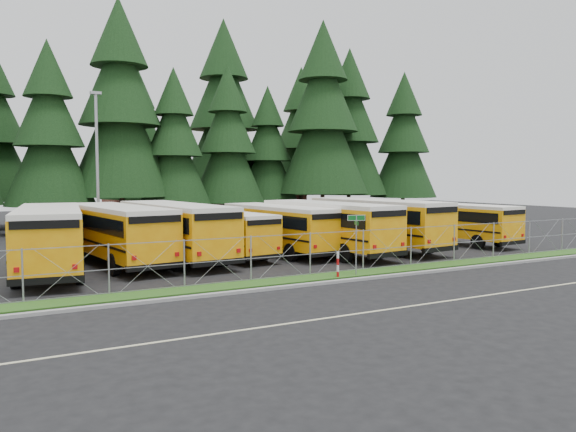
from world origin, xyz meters
The scene contains 28 objects.
ground centered at (0.00, 0.00, 0.00)m, with size 120.00×120.00×0.00m, color black.
curb centered at (0.00, -3.10, 0.06)m, with size 50.00×0.25×0.12m, color gray.
grass_verge centered at (0.00, -1.70, 0.03)m, with size 50.00×1.40×0.06m, color #194614.
road_lane_line centered at (0.00, -8.00, 0.01)m, with size 50.00×0.12×0.01m, color beige.
chainlink_fence centered at (0.00, -1.00, 1.00)m, with size 44.00×0.10×2.00m, color #999BA1, non-canonical shape.
brick_building centered at (6.00, 40.00, 3.00)m, with size 22.00×10.00×6.00m, color brown.
bus_0 centered at (-14.47, 5.41, 1.56)m, with size 2.82×11.93×3.13m, color orange, non-canonical shape.
bus_1 centered at (-11.17, 6.72, 1.53)m, with size 2.75×11.67×3.06m, color orange, non-canonical shape.
bus_2 centered at (-8.20, 6.56, 1.56)m, with size 2.80×11.88×3.11m, color orange, non-canonical shape.
bus_3 centered at (-5.24, 6.82, 1.29)m, with size 2.32×9.83×2.58m, color orange, non-canonical shape.
bus_4 centered at (-1.88, 6.48, 1.43)m, with size 2.57×10.88×2.85m, color orange, non-canonical shape.
bus_5 centered at (0.43, 4.87, 1.53)m, with size 2.75×11.65×3.06m, color orange, non-canonical shape.
bus_6 centered at (4.30, 5.26, 1.56)m, with size 2.82×11.94×3.13m, color orange, non-canonical shape.
bus_east centered at (10.90, 5.14, 1.36)m, with size 2.45×10.37×2.72m, color orange, non-canonical shape.
street_sign centered at (-2.19, -2.08, 2.03)m, with size 0.80×0.53×2.81m.
striped_bollard centered at (-3.26, -2.18, 0.60)m, with size 0.11×0.11×1.20m, color #B20C0C.
light_standard centered at (-10.44, 15.78, 5.50)m, with size 0.70×0.35×10.14m.
conifer_2 centered at (-12.41, 25.23, 7.68)m, with size 6.95×6.95×15.36m, color black, non-canonical shape.
conifer_3 centered at (-6.71, 25.93, 9.83)m, with size 8.89×8.89×19.67m, color black, non-canonical shape.
conifer_4 centered at (-2.38, 24.86, 7.02)m, with size 6.35×6.35×14.04m, color black, non-canonical shape.
conifer_5 centered at (2.91, 25.50, 7.45)m, with size 6.74×6.74×14.91m, color black, non-canonical shape.
conifer_6 centered at (8.10, 27.64, 6.81)m, with size 6.16×6.16×13.62m, color black, non-canonical shape.
conifer_7 centered at (12.57, 24.41, 9.95)m, with size 9.00×9.00×19.90m, color black, non-canonical shape.
conifer_8 centered at (17.40, 26.82, 9.08)m, with size 8.21×8.21×18.17m, color black, non-canonical shape.
conifer_9 centered at (23.23, 24.88, 7.95)m, with size 7.19×7.19×15.89m, color black, non-canonical shape.
conifer_11 centered at (-3.68, 33.57, 8.08)m, with size 7.31×7.31×16.16m, color black, non-canonical shape.
conifer_12 centered at (5.29, 32.23, 10.47)m, with size 9.47×9.47×20.95m, color black, non-canonical shape.
conifer_13 centered at (15.50, 33.80, 8.61)m, with size 7.78×7.78×17.21m, color black, non-canonical shape.
Camera 1 is at (-17.14, -23.03, 4.55)m, focal length 35.00 mm.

